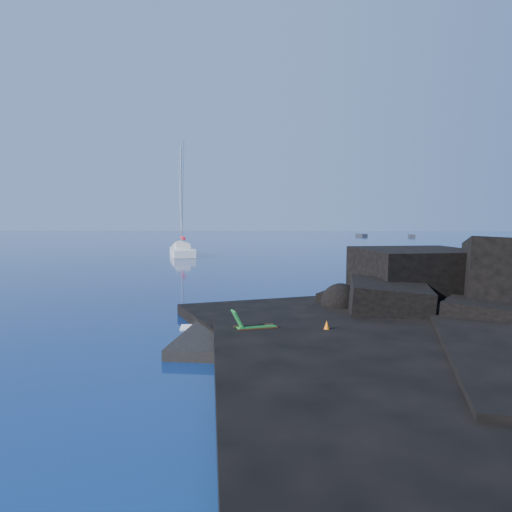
# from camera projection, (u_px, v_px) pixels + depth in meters

# --- Properties ---
(ground) EXTENTS (400.00, 400.00, 0.00)m
(ground) POSITION_uv_depth(u_px,v_px,m) (175.00, 345.00, 16.98)
(ground) COLOR black
(ground) RESTS_ON ground
(beach) EXTENTS (9.08, 6.86, 0.70)m
(beach) POSITION_uv_depth(u_px,v_px,m) (306.00, 342.00, 17.42)
(beach) COLOR black
(beach) RESTS_ON ground
(surf_foam) EXTENTS (10.00, 8.00, 0.06)m
(surf_foam) POSITION_uv_depth(u_px,v_px,m) (308.00, 317.00, 21.90)
(surf_foam) COLOR white
(surf_foam) RESTS_ON ground
(sailboat) EXTENTS (5.44, 12.99, 13.33)m
(sailboat) POSITION_uv_depth(u_px,v_px,m) (182.00, 256.00, 60.80)
(sailboat) COLOR silver
(sailboat) RESTS_ON ground
(deck_chair) EXTENTS (1.57, 1.05, 0.99)m
(deck_chair) POSITION_uv_depth(u_px,v_px,m) (256.00, 321.00, 16.77)
(deck_chair) COLOR #17692A
(deck_chair) RESTS_ON beach
(towel) EXTENTS (1.85, 1.63, 0.04)m
(towel) POSITION_uv_depth(u_px,v_px,m) (344.00, 330.00, 17.54)
(towel) COLOR white
(towel) RESTS_ON beach
(sunbather) EXTENTS (1.57, 1.28, 0.24)m
(sunbather) POSITION_uv_depth(u_px,v_px,m) (344.00, 327.00, 17.53)
(sunbather) COLOR tan
(sunbather) RESTS_ON towel
(marker_cone) EXTENTS (0.40, 0.40, 0.57)m
(marker_cone) POSITION_uv_depth(u_px,v_px,m) (327.00, 329.00, 16.57)
(marker_cone) COLOR orange
(marker_cone) RESTS_ON beach
(distant_boat_a) EXTENTS (2.56, 5.25, 0.67)m
(distant_boat_a) POSITION_uv_depth(u_px,v_px,m) (361.00, 236.00, 139.46)
(distant_boat_a) COLOR #232327
(distant_boat_a) RESTS_ON ground
(distant_boat_b) EXTENTS (2.35, 4.95, 0.63)m
(distant_boat_b) POSITION_uv_depth(u_px,v_px,m) (412.00, 237.00, 133.34)
(distant_boat_b) COLOR #25252A
(distant_boat_b) RESTS_ON ground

